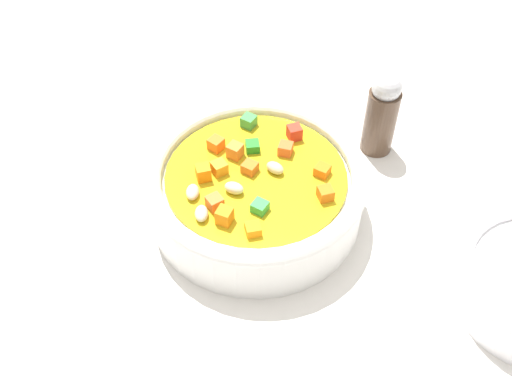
{
  "coord_description": "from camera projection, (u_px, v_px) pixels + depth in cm",
  "views": [
    {
      "loc": [
        28.03,
        26.36,
        45.15
      ],
      "look_at": [
        0.0,
        0.0,
        2.77
      ],
      "focal_mm": 43.05,
      "sensor_mm": 36.0,
      "label": 1
    }
  ],
  "objects": [
    {
      "name": "spoon",
      "position": [
        236.0,
        111.0,
        0.69
      ],
      "size": [
        9.21,
        21.02,
        0.95
      ],
      "rotation": [
        0.0,
        0.0,
        5.07
      ],
      "color": "silver",
      "rests_on": "ground_plane"
    },
    {
      "name": "pepper_shaker",
      "position": [
        382.0,
        113.0,
        0.62
      ],
      "size": [
        3.3,
        3.3,
        9.52
      ],
      "color": "#4C3828",
      "rests_on": "ground_plane"
    },
    {
      "name": "soup_bowl_main",
      "position": [
        256.0,
        189.0,
        0.57
      ],
      "size": [
        20.39,
        20.39,
        6.45
      ],
      "color": "white",
      "rests_on": "ground_plane"
    },
    {
      "name": "ground_plane",
      "position": [
        256.0,
        218.0,
        0.6
      ],
      "size": [
        140.0,
        140.0,
        2.0
      ],
      "primitive_type": "cube",
      "color": "silver"
    }
  ]
}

